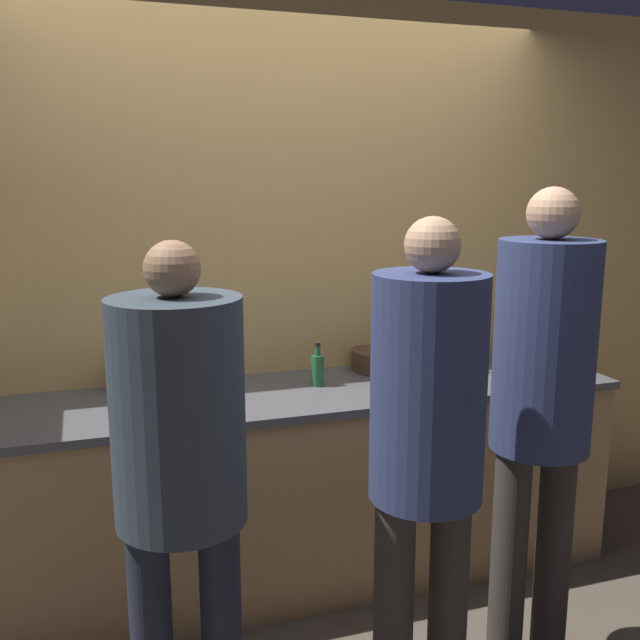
# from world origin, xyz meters

# --- Properties ---
(ground_plane) EXTENTS (14.00, 14.00, 0.00)m
(ground_plane) POSITION_xyz_m (0.00, 0.00, 0.00)
(ground_plane) COLOR #4C4238
(wall_back) EXTENTS (5.20, 0.06, 2.60)m
(wall_back) POSITION_xyz_m (0.00, 0.71, 1.30)
(wall_back) COLOR #E0B266
(wall_back) RESTS_ON ground_plane
(counter) EXTENTS (2.79, 0.69, 0.89)m
(counter) POSITION_xyz_m (0.00, 0.38, 0.45)
(counter) COLOR tan
(counter) RESTS_ON ground_plane
(person_left) EXTENTS (0.39, 0.39, 1.62)m
(person_left) POSITION_xyz_m (-0.64, -0.46, 0.99)
(person_left) COLOR #232838
(person_left) RESTS_ON ground_plane
(person_center) EXTENTS (0.35, 0.35, 1.69)m
(person_center) POSITION_xyz_m (0.10, -0.60, 1.01)
(person_center) COLOR #38332D
(person_center) RESTS_ON ground_plane
(person_right) EXTENTS (0.35, 0.35, 1.77)m
(person_right) POSITION_xyz_m (0.62, -0.45, 1.06)
(person_right) COLOR #38332D
(person_right) RESTS_ON ground_plane
(fruit_bowl) EXTENTS (0.32, 0.32, 0.14)m
(fruit_bowl) POSITION_xyz_m (0.46, 0.56, 0.94)
(fruit_bowl) COLOR #4C3323
(fruit_bowl) RESTS_ON counter
(utensil_crock) EXTENTS (0.12, 0.12, 0.27)m
(utensil_crock) POSITION_xyz_m (-0.74, 0.60, 0.96)
(utensil_crock) COLOR silver
(utensil_crock) RESTS_ON counter
(bottle_green) EXTENTS (0.06, 0.06, 0.20)m
(bottle_green) POSITION_xyz_m (0.07, 0.41, 0.97)
(bottle_green) COLOR #236033
(bottle_green) RESTS_ON counter
(cup_blue) EXTENTS (0.07, 0.07, 0.10)m
(cup_blue) POSITION_xyz_m (0.83, 0.39, 0.94)
(cup_blue) COLOR #335184
(cup_blue) RESTS_ON counter
(potted_plant) EXTENTS (0.16, 0.16, 0.24)m
(potted_plant) POSITION_xyz_m (0.74, 0.58, 1.02)
(potted_plant) COLOR beige
(potted_plant) RESTS_ON counter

